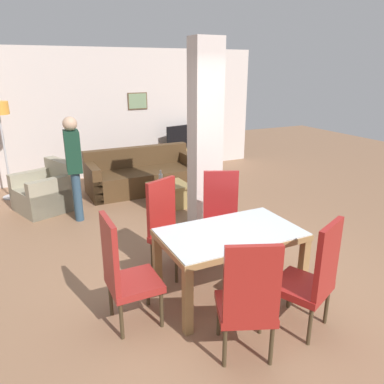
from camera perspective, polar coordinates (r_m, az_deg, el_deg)
ground_plane at (r=4.21m, az=5.56°, el=-15.09°), size 18.00×18.00×0.00m
back_wall at (r=8.40m, az=-13.13°, el=11.50°), size 7.20×0.09×2.70m
divider_pillar at (r=5.29m, az=2.01°, el=7.97°), size 0.41×0.31×2.70m
dining_table at (r=3.92m, az=5.82°, el=-8.13°), size 1.43×0.86×0.73m
dining_chair_head_left at (r=3.52m, az=-10.39°, el=-11.79°), size 0.46×0.46×1.10m
dining_chair_far_right at (r=4.72m, az=4.47°, el=-3.42°), size 0.61×0.61×1.10m
dining_chair_near_left at (r=3.14m, az=8.53°, el=-15.89°), size 0.60×0.60×1.10m
dining_chair_near_right at (r=3.57m, az=17.91°, el=-12.06°), size 0.61×0.61×1.10m
dining_chair_far_left at (r=4.41m, az=-3.59°, el=-5.03°), size 0.61×0.61×1.10m
sofa at (r=7.41m, az=-7.54°, el=2.41°), size 2.12×0.90×0.80m
armchair at (r=6.81m, az=-21.21°, el=-0.14°), size 1.08×1.07×0.80m
coffee_table at (r=6.48m, az=-3.58°, el=-0.47°), size 0.64×0.59×0.41m
bottle at (r=6.47m, az=-4.79°, el=2.12°), size 0.07×0.07×0.23m
tv_stand at (r=8.89m, az=-1.23°, el=5.22°), size 0.93×0.40×0.53m
tv_screen at (r=8.78m, az=-1.25°, el=8.47°), size 0.93×0.27×0.51m
standing_person at (r=6.03m, az=-17.57°, el=4.38°), size 0.25×0.40×1.62m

